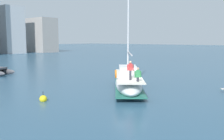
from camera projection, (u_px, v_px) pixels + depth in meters
The scene contains 4 objects.
ground_plane at pixel (130, 95), 21.45m from camera, with size 400.00×400.00×0.00m, color #2D516B.
main_sailboat at pixel (128, 81), 23.31m from camera, with size 8.95×7.94×12.70m.
seagull at pixel (224, 89), 22.36m from camera, with size 1.01×0.96×0.18m.
mooring_buoy at pixel (43, 99), 19.38m from camera, with size 0.59×0.59×0.89m.
Camera 1 is at (-17.06, -12.37, 4.77)m, focal length 40.01 mm.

